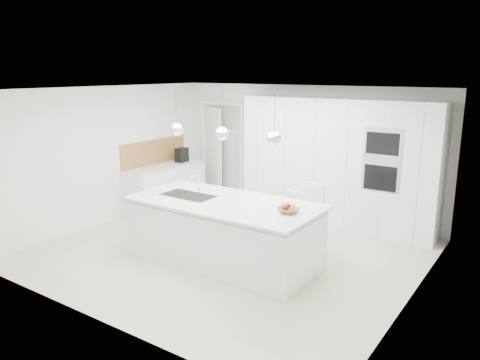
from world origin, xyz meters
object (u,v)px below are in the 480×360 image
Objects in this scene: bar_stool_left at (291,224)px; bar_stool_right at (309,220)px; fruit_bowl at (288,210)px; island_base at (223,233)px; espresso_machine at (182,155)px.

bar_stool_left is 0.88× the size of bar_stool_right.
bar_stool_right is (0.25, 0.12, 0.07)m from bar_stool_left.
bar_stool_right is (-0.08, 0.83, -0.39)m from fruit_bowl.
bar_stool_right is (0.96, 0.92, 0.12)m from island_base.
island_base is 9.53× the size of espresso_machine.
fruit_bowl is at bearing -53.06° from bar_stool_left.
espresso_machine is at bearing 171.59° from bar_stool_left.
island_base is 2.56× the size of bar_stool_right.
bar_stool_left is at bearing 48.51° from island_base.
espresso_machine is (-3.57, 1.91, 0.11)m from fruit_bowl.
island_base is 1.07m from bar_stool_left.
espresso_machine is at bearing 151.90° from fruit_bowl.
fruit_bowl is at bearing -83.31° from bar_stool_right.
island_base is 3.28m from espresso_machine.
bar_stool_right is (3.49, -1.07, -0.50)m from espresso_machine.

